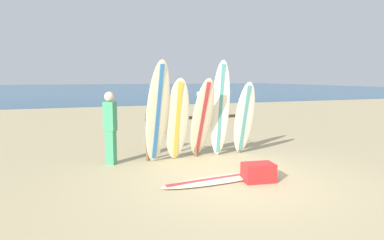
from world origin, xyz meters
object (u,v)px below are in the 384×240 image
Objects in this scene: surfboard_leaning_center at (220,110)px; surfboard_rack at (196,130)px; surfboard_leaning_far_left at (158,113)px; small_boat_offshore at (204,92)px; surfboard_leaning_left at (177,120)px; surfboard_leaning_center_left at (202,119)px; beachgoer_standing at (110,125)px; surfboard_leaning_center_right at (244,119)px; cooler_box at (258,172)px; surfboard_lying_on_sand at (221,179)px.

surfboard_rack is at bearing 149.98° from surfboard_leaning_center.
surfboard_leaning_far_left reaches higher than small_boat_offshore.
surfboard_leaning_left is 1.00× the size of surfboard_leaning_center_left.
surfboard_leaning_center is (1.12, 0.02, 0.21)m from surfboard_leaning_left.
beachgoer_standing is at bearing 159.80° from surfboard_leaning_far_left.
surfboard_leaning_center_right is at bearing -1.29° from surfboard_leaning_left.
surfboard_leaning_center_left is at bearing 108.99° from cooler_box.
surfboard_leaning_center_right is (1.16, 0.01, -0.05)m from surfboard_leaning_center_left.
surfboard_leaning_center reaches higher than surfboard_leaning_center_right.
surfboard_leaning_left is 3.36× the size of cooler_box.
surfboard_rack is 1.26m from surfboard_leaning_center_right.
surfboard_leaning_far_left is 1.26× the size of surfboard_leaning_center_right.
cooler_box is at bearing -50.95° from surfboard_leaning_far_left.
surfboard_leaning_center_left is at bearing -111.79° from small_boat_offshore.
surfboard_rack is 4.35× the size of cooler_box.
surfboard_rack is 1.35× the size of surfboard_leaning_center_right.
surfboard_rack is 1.30m from surfboard_leaning_far_left.
surfboard_lying_on_sand is (-0.77, -1.76, -1.19)m from surfboard_leaning_center.
small_boat_offshore is (12.12, 31.35, 0.22)m from surfboard_lying_on_sand.
surfboard_leaning_left is (0.51, 0.12, -0.20)m from surfboard_leaning_far_left.
surfboard_leaning_center_right is at bearing -4.98° from surfboard_leaning_center.
surfboard_leaning_center is 31.70m from small_boat_offshore.
surfboard_leaning_far_left reaches higher than cooler_box.
surfboard_leaning_center_left is 1.97m from surfboard_lying_on_sand.
surfboard_leaning_left is 1.56m from beachgoer_standing.
beachgoer_standing is (-3.31, 0.30, -0.03)m from surfboard_leaning_center_right.
surfboard_leaning_center_left is (0.61, -0.05, 0.00)m from surfboard_leaning_left.
cooler_box is (0.68, -0.27, 0.14)m from surfboard_lying_on_sand.
surfboard_leaning_far_left is 1.13m from beachgoer_standing.
surfboard_leaning_far_left is at bearing -113.59° from small_boat_offshore.
surfboard_leaning_far_left is 1.20× the size of surfboard_leaning_center_left.
surfboard_rack is 1.07× the size of surfboard_leaning_center.
surfboard_leaning_center_left is at bearing -179.55° from surfboard_leaning_center_right.
cooler_box reaches higher than surfboard_lying_on_sand.
surfboard_leaning_far_left is 0.77× the size of small_boat_offshore.
surfboard_leaning_center reaches higher than surfboard_leaning_left.
surfboard_leaning_left is 2.03m from surfboard_lying_on_sand.
surfboard_leaning_center_right is (1.18, -0.36, 0.27)m from surfboard_rack.
cooler_box is (1.03, -2.01, -0.83)m from surfboard_leaning_left.
surfboard_lying_on_sand is 33.61m from small_boat_offshore.
beachgoer_standing reaches higher than surfboard_lying_on_sand.
surfboard_leaning_center_left is at bearing 81.14° from surfboard_lying_on_sand.
surfboard_leaning_center_left is 2.17m from beachgoer_standing.
surfboard_leaning_center reaches higher than surfboard_leaning_far_left.
surfboard_leaning_center_left is at bearing -8.18° from beachgoer_standing.
surfboard_leaning_center_left is 0.56m from surfboard_leaning_center.
surfboard_rack is 1.29× the size of surfboard_leaning_left.
surfboard_leaning_left is 32.13m from small_boat_offshore.
beachgoer_standing is 2.83× the size of cooler_box.
surfboard_rack is 0.81m from surfboard_leaning_center.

